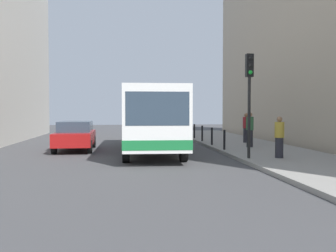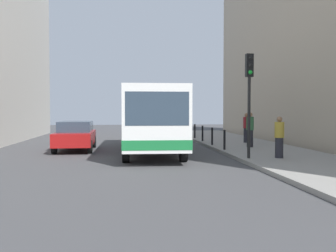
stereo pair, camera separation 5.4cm
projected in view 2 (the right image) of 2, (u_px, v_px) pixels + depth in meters
The scene contains 13 objects.
ground_plane at pixel (156, 158), 16.78m from camera, with size 80.00×80.00×0.00m, color #424244.
sidewalk at pixel (278, 155), 17.37m from camera, with size 4.40×40.00×0.15m, color gray.
bus at pixel (150, 117), 19.49m from camera, with size 2.74×11.07×3.00m.
car_beside_bus at pixel (76, 135), 20.09m from camera, with size 1.92×4.43×1.48m.
car_behind_bus at pixel (152, 127), 29.21m from camera, with size 2.11×4.52×1.48m.
traffic_light at pixel (249, 86), 15.50m from camera, with size 0.28×0.33×4.10m.
bollard_near at pixel (224, 140), 18.98m from camera, with size 0.11×0.11×0.95m, color black.
bollard_mid at pixel (212, 136), 21.64m from camera, with size 0.11×0.11×0.95m, color black.
bollard_far at pixel (203, 133), 24.30m from camera, with size 0.11×0.11×0.95m, color black.
bollard_farthest at pixel (195, 131), 26.97m from camera, with size 0.11×0.11×0.95m, color black.
pedestrian_near_signal at pixel (279, 137), 15.67m from camera, with size 0.38×0.38×1.65m.
pedestrian_mid_sidewalk at pixel (250, 130), 20.31m from camera, with size 0.38×0.38×1.80m.
pedestrian_far_sidewalk at pixel (246, 128), 23.17m from camera, with size 0.38×0.38×1.74m.
Camera 2 is at (-1.33, -16.67, 2.03)m, focal length 42.29 mm.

